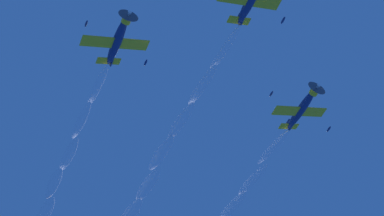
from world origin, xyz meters
The scene contains 4 objects.
airplane_left_wingman centered at (-11.65, -7.40, 56.92)m, with size 8.63×8.39×4.16m.
airplane_right_wingman centered at (12.26, -18.64, 58.31)m, with size 8.46×8.39×4.41m.
smoke_trail_lead centered at (-7.30, -32.79, 55.39)m, with size 19.87×44.44×6.19m.
smoke_trail_right_wingman centered at (-0.50, -49.26, 55.10)m, with size 19.69×44.76×6.14m.
Camera 1 is at (34.59, 13.93, 1.77)m, focal length 50.54 mm.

